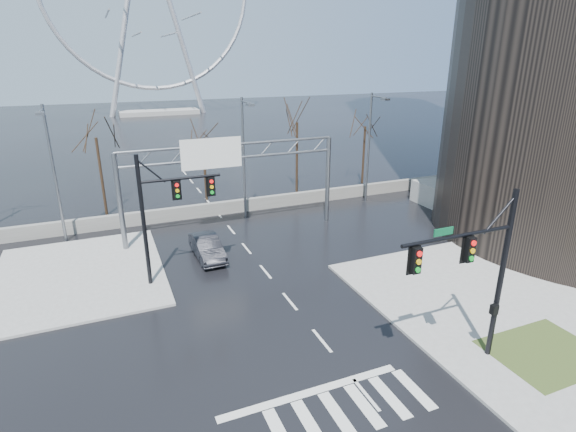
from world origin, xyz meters
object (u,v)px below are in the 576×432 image
signal_mast_far (163,207)px  sign_gantry (227,170)px  car (207,247)px  signal_mast_near (480,266)px

signal_mast_far → sign_gantry: size_ratio=0.49×
car → sign_gantry: bearing=51.4°
sign_gantry → signal_mast_near: bearing=-73.8°
signal_mast_near → sign_gantry: signal_mast_near is taller
signal_mast_near → signal_mast_far: bearing=130.3°
signal_mast_far → sign_gantry: (5.49, 6.00, 0.35)m
signal_mast_near → sign_gantry: bearing=106.2°
signal_mast_near → signal_mast_far: (-11.01, 13.00, -0.04)m
signal_mast_near → car: (-8.06, 15.61, -4.11)m
signal_mast_far → car: size_ratio=1.74×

